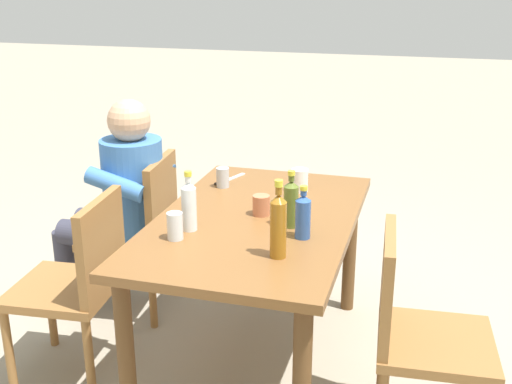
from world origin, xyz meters
TOP-DOWN VIEW (x-y plane):
  - ground_plane at (0.00, 0.00)m, footprint 24.00×24.00m
  - dining_table at (0.00, 0.00)m, footprint 1.42×0.86m
  - chair_near_left at (-0.33, -0.73)m, footprint 0.48×0.48m
  - chair_near_right at (0.31, -0.73)m, footprint 0.48×0.48m
  - chair_far_right at (0.33, 0.73)m, footprint 0.47×0.47m
  - person_in_white_shirt at (-0.32, -0.84)m, footprint 0.47×0.61m
  - bottle_amber at (0.38, 0.19)m, footprint 0.06×0.06m
  - bottle_blue at (0.17, 0.25)m, footprint 0.06×0.06m
  - bottle_clear at (0.22, -0.23)m, footprint 0.06×0.06m
  - bottle_olive at (0.06, 0.17)m, footprint 0.06×0.06m
  - cup_glass at (0.32, -0.25)m, footprint 0.07×0.07m
  - cup_white at (-0.40, 0.11)m, footprint 0.08×0.08m
  - cup_terracotta at (-0.04, 0.01)m, footprint 0.08×0.08m
  - cup_steel at (-0.36, -0.28)m, footprint 0.07×0.07m
  - table_knife at (-0.47, -0.29)m, footprint 0.23×0.10m
  - backpack_by_near_side at (-1.32, -0.04)m, footprint 0.34×0.23m

SIDE VIEW (x-z plane):
  - ground_plane at x=0.00m, z-range 0.00..0.00m
  - backpack_by_near_side at x=-1.32m, z-range -0.01..0.46m
  - chair_near_left at x=-0.33m, z-range 0.05..0.92m
  - chair_near_right at x=0.31m, z-range 0.05..0.92m
  - chair_far_right at x=0.33m, z-range 0.05..0.92m
  - dining_table at x=0.00m, z-range 0.27..1.01m
  - person_in_white_shirt at x=-0.32m, z-range 0.07..1.25m
  - table_knife at x=-0.47m, z-range 0.74..0.75m
  - cup_terracotta at x=-0.04m, z-range 0.74..0.84m
  - cup_steel at x=-0.36m, z-range 0.74..0.85m
  - cup_glass at x=0.32m, z-range 0.74..0.86m
  - cup_white at x=-0.40m, z-range 0.74..0.86m
  - bottle_blue at x=0.17m, z-range 0.73..0.95m
  - bottle_olive at x=0.06m, z-range 0.73..0.98m
  - bottle_clear at x=0.22m, z-range 0.73..0.99m
  - bottle_amber at x=0.38m, z-range 0.72..1.03m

